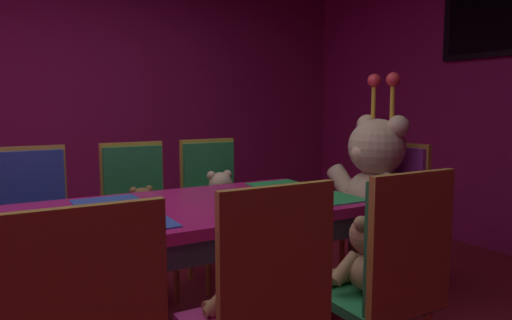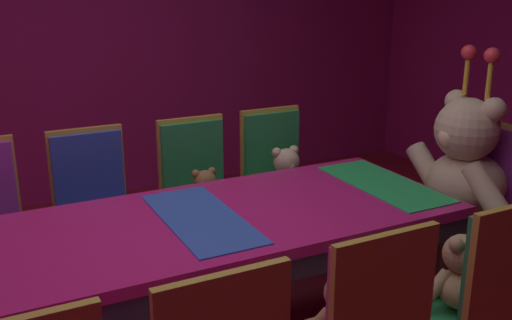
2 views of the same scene
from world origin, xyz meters
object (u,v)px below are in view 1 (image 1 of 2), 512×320
chair_left_1 (32,213)px  throne_chair (394,203)px  chair_left_2 (136,203)px  chair_left_3 (212,195)px  teddy_left_3 (221,198)px  teddy_left_2 (143,211)px  teddy_right_2 (244,289)px  banquet_table (120,231)px  chair_right_3 (394,269)px  chair_right_2 (265,299)px  king_teddy_bear (374,180)px  teddy_right_3 (368,258)px

chair_left_1 → throne_chair: bearing=67.5°
chair_left_2 → throne_chair: size_ratio=1.00×
chair_left_1 → chair_left_3: bearing=90.0°
chair_left_1 → teddy_left_3: chair_left_1 is taller
chair_left_3 → teddy_left_2: bearing=-73.9°
teddy_left_3 → teddy_right_2: 1.52m
banquet_table → chair_left_1: chair_left_1 is taller
chair_left_3 → chair_right_3: same height
teddy_left_3 → teddy_right_2: size_ratio=1.15×
teddy_left_2 → chair_right_2: 1.54m
banquet_table → chair_left_3: 1.20m
chair_right_2 → throne_chair: (-0.85, 1.48, 0.00)m
chair_left_1 → chair_left_2: bearing=88.7°
chair_left_2 → teddy_left_3: bearing=76.2°
banquet_table → chair_right_2: chair_right_2 is taller
throne_chair → chair_right_2: bearing=30.0°
chair_right_3 → king_teddy_bear: size_ratio=1.03×
teddy_left_2 → chair_left_3: 0.56m
teddy_right_3 → king_teddy_bear: king_teddy_bear is taller
banquet_table → chair_left_1: bearing=-160.1°
chair_left_3 → throne_chair: (0.85, 0.90, 0.00)m
chair_left_2 → chair_left_3: same height
teddy_right_2 → chair_right_3: bearing=-105.5°
chair_left_2 → teddy_left_2: chair_left_2 is taller
chair_left_1 → chair_left_3: size_ratio=1.00×
teddy_left_2 → chair_left_3: (-0.16, 0.54, 0.02)m
chair_right_2 → teddy_right_2: (-0.14, 0.00, -0.02)m
banquet_table → chair_left_3: chair_left_3 is taller
banquet_table → chair_left_2: 0.89m
banquet_table → king_teddy_bear: bearing=90.0°
teddy_right_2 → teddy_right_3: teddy_right_3 is taller
teddy_left_3 → chair_left_1: bearing=-97.3°
chair_left_2 → chair_right_3: size_ratio=1.00×
teddy_left_3 → chair_right_2: chair_right_2 is taller
chair_left_1 → teddy_right_2: bearing=20.1°
banquet_table → teddy_right_3: (0.72, 0.84, -0.06)m
teddy_right_2 → chair_right_3: size_ratio=0.30×
teddy_left_2 → chair_right_2: chair_right_2 is taller
teddy_right_3 → chair_right_2: bearing=102.9°
throne_chair → king_teddy_bear: king_teddy_bear is taller
teddy_left_2 → chair_right_3: 1.65m
chair_right_2 → chair_right_3: (0.02, 0.57, 0.00)m
banquet_table → chair_left_2: chair_left_2 is taller
chair_left_3 → throne_chair: same height
teddy_right_3 → chair_left_3: bearing=-0.3°
teddy_left_3 → chair_left_3: bearing=-180.0°
chair_left_3 → teddy_left_3: 0.15m
chair_right_2 → teddy_right_3: (-0.13, 0.57, 0.00)m
teddy_left_3 → teddy_right_3: size_ratio=0.99×
chair_right_3 → chair_left_2: bearing=17.5°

